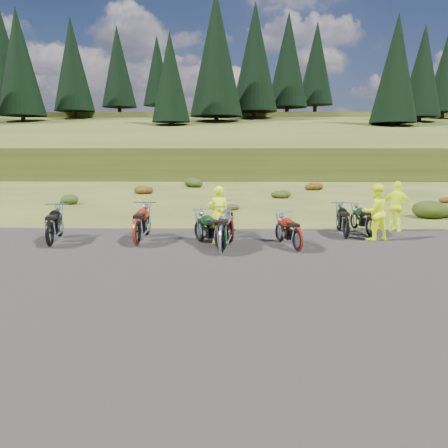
{
  "coord_description": "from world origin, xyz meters",
  "views": [
    {
      "loc": [
        -0.25,
        -11.59,
        2.87
      ],
      "look_at": [
        -0.53,
        0.44,
        0.81
      ],
      "focal_mm": 35.0,
      "sensor_mm": 36.0,
      "label": 1
    }
  ],
  "objects_px": {
    "motorcycle_0": "(51,248)",
    "motorcycle_7": "(370,237)",
    "person_middle": "(219,216)",
    "motorcycle_3": "(221,255)"
  },
  "relations": [
    {
      "from": "motorcycle_0",
      "to": "motorcycle_7",
      "type": "xyz_separation_m",
      "value": [
        9.93,
        1.8,
        0.0
      ]
    },
    {
      "from": "motorcycle_7",
      "to": "person_middle",
      "type": "bearing_deg",
      "value": 95.45
    },
    {
      "from": "motorcycle_3",
      "to": "person_middle",
      "type": "height_order",
      "value": "person_middle"
    },
    {
      "from": "motorcycle_3",
      "to": "person_middle",
      "type": "distance_m",
      "value": 1.7
    },
    {
      "from": "motorcycle_3",
      "to": "person_middle",
      "type": "bearing_deg",
      "value": 9.28
    },
    {
      "from": "motorcycle_7",
      "to": "person_middle",
      "type": "relative_size",
      "value": 1.11
    },
    {
      "from": "person_middle",
      "to": "motorcycle_7",
      "type": "bearing_deg",
      "value": -172.78
    },
    {
      "from": "motorcycle_0",
      "to": "motorcycle_3",
      "type": "distance_m",
      "value": 5.14
    },
    {
      "from": "motorcycle_0",
      "to": "motorcycle_3",
      "type": "bearing_deg",
      "value": -109.64
    },
    {
      "from": "motorcycle_0",
      "to": "motorcycle_7",
      "type": "relative_size",
      "value": 1.14
    }
  ]
}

